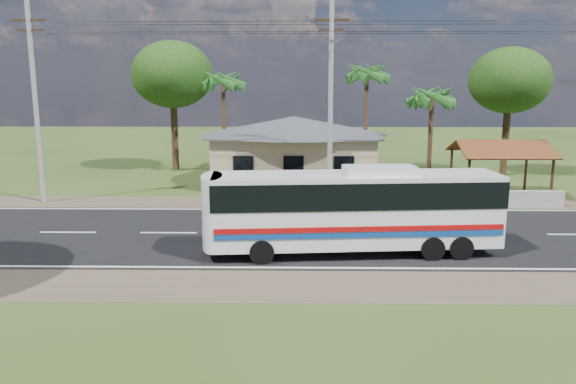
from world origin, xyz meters
TOP-DOWN VIEW (x-y plane):
  - ground at (0.00, 0.00)m, footprint 120.00×120.00m
  - road at (0.00, 0.00)m, footprint 120.00×16.00m
  - house at (1.00, 13.00)m, footprint 12.40×10.00m
  - waiting_shed at (13.00, 8.50)m, footprint 5.20×4.48m
  - concrete_barrier at (12.00, 5.60)m, footprint 7.00×0.30m
  - utility_poles at (2.67, 6.49)m, footprint 32.80×2.22m
  - palm_near at (9.50, 11.00)m, footprint 2.80×2.80m
  - palm_mid at (6.00, 15.50)m, footprint 2.80×2.80m
  - palm_far at (-4.00, 16.00)m, footprint 2.80×2.80m
  - tree_behind_house at (-8.00, 18.00)m, footprint 6.00×6.00m
  - tree_behind_shed at (16.00, 16.00)m, footprint 5.60×5.60m
  - coach_bus at (3.49, -2.85)m, footprint 11.22×3.29m
  - motorcycle at (0.81, 7.89)m, footprint 1.66×0.73m

SIDE VIEW (x-z plane):
  - ground at x=0.00m, z-range 0.00..0.00m
  - road at x=0.00m, z-range -0.01..0.02m
  - motorcycle at x=0.81m, z-range 0.00..0.85m
  - concrete_barrier at x=12.00m, z-range 0.00..0.90m
  - coach_bus at x=3.49m, z-range 0.25..3.68m
  - house at x=1.00m, z-range 0.14..5.14m
  - waiting_shed at x=13.00m, z-range 1.05..4.40m
  - palm_near at x=9.50m, z-range 2.36..9.06m
  - utility_poles at x=2.67m, z-range 0.27..11.27m
  - palm_far at x=-4.00m, z-range 2.83..10.53m
  - tree_behind_shed at x=16.00m, z-range 2.17..11.19m
  - tree_behind_house at x=-8.00m, z-range 2.31..11.92m
  - palm_mid at x=6.00m, z-range 3.06..11.26m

